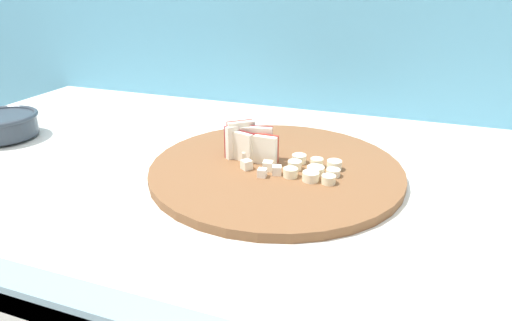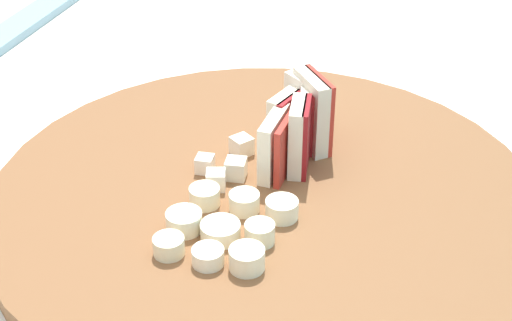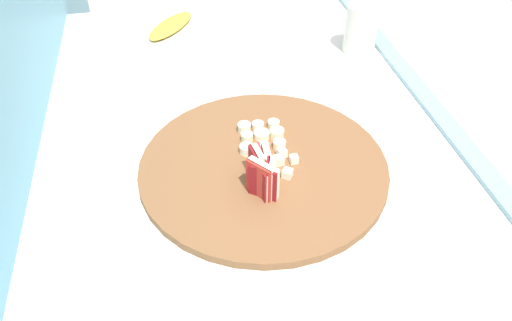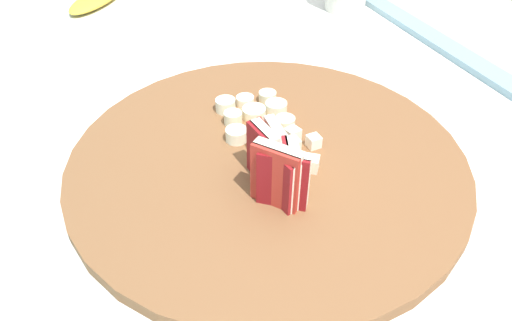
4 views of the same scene
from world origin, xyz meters
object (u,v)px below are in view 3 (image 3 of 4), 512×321
apple_dice_pile (279,167)px  banana_peel (171,26)px  cutting_board (263,167)px  banana_slice_rows (261,136)px  apple_wedge_fan (263,174)px  small_jar (361,29)px

apple_dice_pile → banana_peel: apple_dice_pile is taller
cutting_board → banana_peel: (0.59, 0.13, 0.00)m
banana_slice_rows → apple_wedge_fan: bearing=169.6°
banana_slice_rows → small_jar: (0.31, -0.31, 0.04)m
cutting_board → apple_wedge_fan: (-0.06, 0.01, 0.04)m
apple_dice_pile → banana_peel: 0.63m
apple_dice_pile → banana_peel: bearing=13.8°
cutting_board → apple_dice_pile: size_ratio=5.01×
cutting_board → banana_slice_rows: banana_slice_rows is taller
banana_slice_rows → banana_peel: size_ratio=0.51×
banana_slice_rows → small_jar: small_jar is taller
cutting_board → small_jar: small_jar is taller
apple_wedge_fan → apple_dice_pile: size_ratio=1.12×
apple_dice_pile → small_jar: bearing=-35.7°
small_jar → banana_slice_rows: bearing=135.8°
apple_dice_pile → banana_peel: (0.61, 0.15, -0.01)m
banana_slice_rows → banana_peel: bearing=14.7°
banana_peel → banana_slice_rows: bearing=-165.3°
cutting_board → small_jar: (0.38, -0.32, 0.05)m
cutting_board → apple_dice_pile: 0.04m
banana_peel → apple_dice_pile: bearing=-166.2°
apple_wedge_fan → banana_peel: apple_wedge_fan is taller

